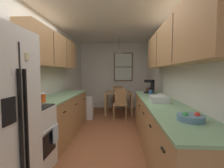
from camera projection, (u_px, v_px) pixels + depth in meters
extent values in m
plane|color=brown|center=(108.00, 132.00, 3.76)|extent=(12.00, 12.00, 0.00)
cube|color=silver|center=(51.00, 78.00, 3.76)|extent=(0.10, 9.00, 2.55)
cube|color=silver|center=(168.00, 78.00, 3.59)|extent=(0.10, 9.00, 2.55)
cube|color=silver|center=(114.00, 76.00, 6.31)|extent=(4.40, 0.10, 2.55)
cube|color=white|center=(108.00, 19.00, 3.58)|extent=(4.40, 9.00, 0.08)
cube|color=black|center=(22.00, 132.00, 1.45)|extent=(0.01, 0.01, 1.62)
cube|color=black|center=(21.00, 134.00, 1.41)|extent=(0.02, 0.02, 1.15)
cube|color=black|center=(27.00, 131.00, 1.49)|extent=(0.02, 0.02, 1.15)
cube|color=black|center=(9.00, 111.00, 1.28)|extent=(0.01, 0.15, 0.22)
cube|color=beige|center=(27.00, 57.00, 1.51)|extent=(0.01, 0.05, 0.07)
cube|color=white|center=(13.00, 72.00, 1.32)|extent=(0.01, 0.04, 0.05)
cube|color=white|center=(26.00, 141.00, 2.19)|extent=(0.62, 0.61, 0.90)
cube|color=black|center=(49.00, 144.00, 2.17)|extent=(0.01, 0.43, 0.30)
cube|color=silver|center=(50.00, 129.00, 2.15)|extent=(0.02, 0.49, 0.02)
cube|color=black|center=(25.00, 108.00, 2.16)|extent=(0.59, 0.58, 0.02)
cube|color=white|center=(5.00, 101.00, 2.17)|extent=(0.06, 0.61, 0.20)
cylinder|color=#2D2D2D|center=(8.00, 109.00, 2.03)|extent=(0.15, 0.15, 0.01)
cylinder|color=#2D2D2D|center=(21.00, 105.00, 2.30)|extent=(0.15, 0.15, 0.01)
cylinder|color=#2D2D2D|center=(29.00, 110.00, 2.01)|extent=(0.15, 0.15, 0.01)
cylinder|color=#2D2D2D|center=(40.00, 105.00, 2.28)|extent=(0.15, 0.15, 0.01)
cube|color=silver|center=(14.00, 52.00, 2.11)|extent=(0.38, 0.63, 0.34)
cube|color=black|center=(25.00, 51.00, 2.04)|extent=(0.01, 0.38, 0.22)
cube|color=#2D2D33|center=(37.00, 54.00, 2.31)|extent=(0.01, 0.13, 0.22)
cube|color=#A87A4C|center=(62.00, 116.00, 3.54)|extent=(0.60, 2.08, 0.87)
cube|color=#7AA87A|center=(62.00, 96.00, 3.51)|extent=(0.63, 2.10, 0.03)
cube|color=black|center=(65.00, 112.00, 2.81)|extent=(0.02, 0.10, 0.01)
cube|color=black|center=(76.00, 104.00, 3.50)|extent=(0.02, 0.10, 0.01)
cube|color=black|center=(84.00, 99.00, 4.19)|extent=(0.02, 0.10, 0.01)
cube|color=#A87A4C|center=(54.00, 51.00, 3.40)|extent=(0.32, 2.18, 0.69)
cube|color=#2D2319|center=(54.00, 48.00, 3.03)|extent=(0.01, 0.01, 0.63)
cube|color=#2D2319|center=(67.00, 53.00, 3.75)|extent=(0.01, 0.01, 0.63)
cube|color=#A87A4C|center=(162.00, 129.00, 2.71)|extent=(0.60, 3.23, 0.87)
cube|color=#7AA87A|center=(162.00, 103.00, 2.68)|extent=(0.63, 3.25, 0.03)
cube|color=black|center=(163.00, 150.00, 1.42)|extent=(0.02, 0.10, 0.01)
cube|color=black|center=(150.00, 126.00, 2.07)|extent=(0.02, 0.10, 0.01)
cube|color=black|center=(143.00, 113.00, 2.71)|extent=(0.02, 0.10, 0.01)
cube|color=black|center=(139.00, 106.00, 3.36)|extent=(0.02, 0.10, 0.01)
cube|color=black|center=(137.00, 100.00, 4.00)|extent=(0.02, 0.10, 0.01)
cube|color=#A87A4C|center=(173.00, 44.00, 2.55)|extent=(0.32, 2.93, 0.69)
cube|color=#2D2319|center=(172.00, 38.00, 2.08)|extent=(0.01, 0.01, 0.64)
cube|color=#2D2319|center=(156.00, 49.00, 3.05)|extent=(0.01, 0.01, 0.64)
cube|color=#A87F51|center=(119.00, 93.00, 5.40)|extent=(0.90, 0.76, 0.03)
cube|color=#A87F51|center=(105.00, 105.00, 5.11)|extent=(0.06, 0.06, 0.71)
cube|color=#A87F51|center=(132.00, 106.00, 5.05)|extent=(0.06, 0.06, 0.71)
cube|color=#A87F51|center=(107.00, 101.00, 5.81)|extent=(0.06, 0.06, 0.71)
cube|color=#A87F51|center=(131.00, 102.00, 5.75)|extent=(0.06, 0.06, 0.71)
cube|color=#A87A4C|center=(120.00, 104.00, 4.76)|extent=(0.43, 0.43, 0.04)
cube|color=#A87A4C|center=(121.00, 96.00, 4.93)|extent=(0.37, 0.06, 0.45)
cylinder|color=#A87A4C|center=(126.00, 114.00, 4.58)|extent=(0.04, 0.04, 0.43)
cylinder|color=#A87A4C|center=(114.00, 113.00, 4.62)|extent=(0.04, 0.04, 0.43)
cylinder|color=#A87A4C|center=(127.00, 111.00, 4.94)|extent=(0.04, 0.04, 0.43)
cylinder|color=#A87A4C|center=(115.00, 110.00, 4.98)|extent=(0.04, 0.04, 0.43)
cube|color=#A87A4C|center=(118.00, 97.00, 6.08)|extent=(0.40, 0.40, 0.04)
cube|color=#A87A4C|center=(118.00, 92.00, 5.89)|extent=(0.37, 0.04, 0.45)
cylinder|color=#A87A4C|center=(113.00, 103.00, 6.29)|extent=(0.04, 0.04, 0.43)
cylinder|color=#A87A4C|center=(123.00, 103.00, 6.27)|extent=(0.04, 0.04, 0.43)
cylinder|color=#A87A4C|center=(113.00, 104.00, 5.93)|extent=(0.04, 0.04, 0.43)
cylinder|color=#A87A4C|center=(123.00, 105.00, 5.91)|extent=(0.04, 0.04, 0.43)
cylinder|color=black|center=(119.00, 44.00, 5.29)|extent=(0.01, 0.01, 0.40)
cone|color=beige|center=(119.00, 52.00, 5.31)|extent=(0.29, 0.29, 0.10)
sphere|color=white|center=(119.00, 51.00, 5.31)|extent=(0.06, 0.06, 0.06)
cube|color=brown|center=(123.00, 67.00, 6.20)|extent=(0.72, 0.04, 1.10)
cube|color=silver|center=(123.00, 67.00, 6.18)|extent=(0.64, 0.01, 1.02)
cube|color=brown|center=(123.00, 67.00, 6.18)|extent=(0.64, 0.02, 0.03)
cylinder|color=silver|center=(88.00, 108.00, 4.81)|extent=(0.33, 0.33, 0.67)
cylinder|color=#D84C19|center=(42.00, 98.00, 2.63)|extent=(0.12, 0.12, 0.14)
cylinder|color=white|center=(42.00, 93.00, 2.62)|extent=(0.12, 0.12, 0.02)
cube|color=silver|center=(56.00, 134.00, 2.31)|extent=(0.02, 0.16, 0.24)
cube|color=black|center=(149.00, 92.00, 3.87)|extent=(0.22, 0.18, 0.02)
cube|color=black|center=(152.00, 86.00, 3.85)|extent=(0.06, 0.18, 0.32)
cube|color=black|center=(149.00, 81.00, 3.85)|extent=(0.22, 0.18, 0.06)
cylinder|color=#331E14|center=(148.00, 90.00, 3.86)|extent=(0.11, 0.11, 0.11)
cylinder|color=#335999|center=(150.00, 92.00, 3.55)|extent=(0.07, 0.07, 0.11)
torus|color=#335999|center=(153.00, 92.00, 3.54)|extent=(0.05, 0.01, 0.05)
cylinder|color=white|center=(160.00, 96.00, 3.00)|extent=(0.09, 0.09, 0.11)
torus|color=white|center=(164.00, 96.00, 2.99)|extent=(0.05, 0.01, 0.05)
cylinder|color=#597F9E|center=(191.00, 118.00, 1.62)|extent=(0.27, 0.27, 0.06)
cylinder|color=black|center=(191.00, 116.00, 1.62)|extent=(0.22, 0.22, 0.03)
sphere|color=red|center=(197.00, 115.00, 1.60)|extent=(0.06, 0.06, 0.06)
sphere|color=green|center=(185.00, 115.00, 1.61)|extent=(0.06, 0.06, 0.06)
cube|color=silver|center=(159.00, 99.00, 2.69)|extent=(0.28, 0.34, 0.10)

